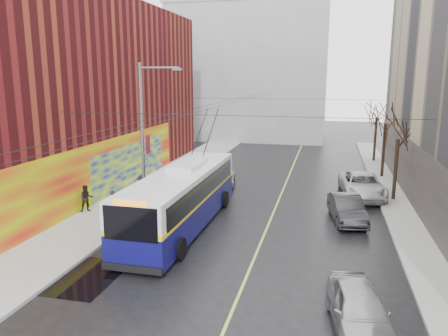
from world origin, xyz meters
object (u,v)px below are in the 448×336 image
Objects in this scene: following_car at (224,175)px; tree_mid at (386,114)px; tree_near at (399,127)px; parked_car_b at (347,209)px; parked_car_c at (362,185)px; pedestrian_c at (142,189)px; parked_car_a at (359,310)px; trolleybus at (182,198)px; pedestrian_a at (114,204)px; tree_far at (377,109)px; streetlight_pole at (145,134)px; pedestrian_b at (86,198)px.

tree_mid is at bearing 13.29° from following_car.
tree_near reaches higher than parked_car_b.
pedestrian_c reaches higher than parked_car_c.
tree_mid reaches higher than parked_car_a.
pedestrian_a is (-4.32, 0.39, -0.75)m from trolleybus.
pedestrian_a reaches higher than parked_car_a.
pedestrian_a is (-16.41, -21.84, -4.20)m from tree_far.
trolleybus is at bearing 175.01° from pedestrian_c.
pedestrian_b is at bearing -158.33° from streetlight_pole.
streetlight_pole is 5.67× the size of pedestrian_a.
following_car is at bearing 171.62° from tree_near.
parked_car_a is 15.78m from pedestrian_a.
tree_far is 1.47× the size of parked_car_a.
parked_car_b is at bearing -104.86° from tree_mid.
parked_car_c is (13.14, 6.64, -4.03)m from streetlight_pole.
tree_near reaches higher than trolleybus.
streetlight_pole is 0.70× the size of trolleybus.
streetlight_pole is at bearing -139.35° from tree_mid.
tree_mid is 0.52× the size of trolleybus.
parked_car_a is 17.41m from pedestrian_c.
tree_mid is at bearing -70.08° from pedestrian_a.
pedestrian_b reaches higher than pedestrian_a.
streetlight_pole is 1.98× the size of parked_car_b.
parked_car_a is at bearing -99.73° from parked_car_b.
trolleybus reaches higher than pedestrian_b.
parked_car_b is 0.77× the size of parked_car_c.
trolleybus is 12.16m from parked_car_a.
parked_car_a is at bearing -97.77° from tree_mid.
parked_car_c is 3.21× the size of pedestrian_c.
parked_car_b is at bearing -144.58° from pedestrian_c.
parked_car_b is at bearing -100.33° from pedestrian_a.
tree_far is at bearing 90.00° from tree_near.
parked_car_a is 2.71× the size of pedestrian_b.
tree_near is 0.97× the size of tree_far.
parked_car_c is (10.09, 8.86, -0.88)m from trolleybus.
pedestrian_b reaches higher than parked_car_b.
parked_car_b is (8.89, 3.17, -0.95)m from trolleybus.
parked_car_c is at bearing -81.75° from pedestrian_a.
parked_car_b is 11.28m from following_car.
parked_car_a is (-3.20, -23.46, -4.49)m from tree_mid.
tree_mid reaches higher than pedestrian_b.
parked_car_a is at bearing -145.33° from pedestrian_a.
tree_near is at bearing 34.75° from trolleybus.
parked_car_a is at bearing -101.00° from tree_near.
tree_near is 1.41× the size of parked_car_b.
parked_car_c is at bearing 26.80° from streetlight_pole.
pedestrian_a is (-1.27, -1.84, -3.90)m from streetlight_pole.
parked_car_c is 3.55× the size of pedestrian_b.
tree_near is 4.03× the size of pedestrian_a.
trolleybus is (3.04, -2.23, -3.15)m from streetlight_pole.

